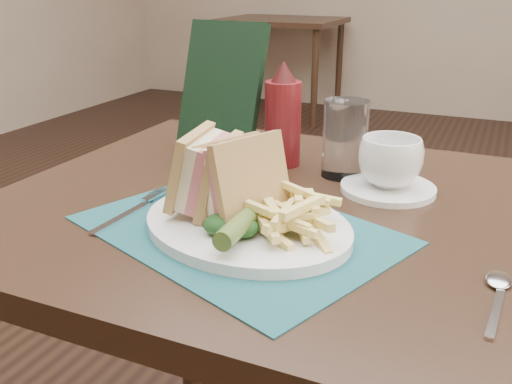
# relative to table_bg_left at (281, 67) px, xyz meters

# --- Properties ---
(wall_back) EXTENTS (6.00, 0.00, 6.00)m
(wall_back) POSITION_rel_table_bg_left_xyz_m (1.42, 0.47, -0.38)
(wall_back) COLOR tan
(wall_back) RESTS_ON ground
(table_bg_left) EXTENTS (0.90, 0.75, 0.75)m
(table_bg_left) POSITION_rel_table_bg_left_xyz_m (0.00, 0.00, 0.00)
(table_bg_left) COLOR black
(table_bg_left) RESTS_ON ground
(placemat) EXTENTS (0.49, 0.42, 0.00)m
(placemat) POSITION_rel_table_bg_left_xyz_m (1.39, -3.65, 0.38)
(placemat) COLOR #194D51
(placemat) RESTS_ON table_main
(plate) EXTENTS (0.36, 0.32, 0.01)m
(plate) POSITION_rel_table_bg_left_xyz_m (1.40, -3.65, 0.38)
(plate) COLOR white
(plate) RESTS_ON placemat
(sandwich_half_a) EXTENTS (0.10, 0.12, 0.11)m
(sandwich_half_a) POSITION_rel_table_bg_left_xyz_m (1.31, -3.65, 0.45)
(sandwich_half_a) COLOR tan
(sandwich_half_a) RESTS_ON plate
(sandwich_half_b) EXTENTS (0.12, 0.14, 0.11)m
(sandwich_half_b) POSITION_rel_table_bg_left_xyz_m (1.37, -3.64, 0.45)
(sandwich_half_b) COLOR tan
(sandwich_half_b) RESTS_ON plate
(kale_garnish) EXTENTS (0.11, 0.08, 0.03)m
(kale_garnish) POSITION_rel_table_bg_left_xyz_m (1.41, -3.71, 0.41)
(kale_garnish) COLOR #133513
(kale_garnish) RESTS_ON plate
(pickle_spear) EXTENTS (0.03, 0.12, 0.03)m
(pickle_spear) POSITION_rel_table_bg_left_xyz_m (1.42, -3.71, 0.41)
(pickle_spear) COLOR #456024
(pickle_spear) RESTS_ON plate
(fries_pile) EXTENTS (0.18, 0.20, 0.05)m
(fries_pile) POSITION_rel_table_bg_left_xyz_m (1.47, -3.65, 0.42)
(fries_pile) COLOR #F5DE7A
(fries_pile) RESTS_ON plate
(fork) EXTENTS (0.04, 0.17, 0.01)m
(fork) POSITION_rel_table_bg_left_xyz_m (1.22, -3.66, 0.38)
(fork) COLOR silver
(fork) RESTS_ON placemat
(spoon) EXTENTS (0.04, 0.15, 0.01)m
(spoon) POSITION_rel_table_bg_left_xyz_m (1.72, -3.71, 0.38)
(spoon) COLOR silver
(spoon) RESTS_ON table_main
(saucer) EXTENTS (0.18, 0.18, 0.01)m
(saucer) POSITION_rel_table_bg_left_xyz_m (1.54, -3.42, 0.38)
(saucer) COLOR white
(saucer) RESTS_ON table_main
(coffee_cup) EXTENTS (0.13, 0.13, 0.08)m
(coffee_cup) POSITION_rel_table_bg_left_xyz_m (1.54, -3.42, 0.42)
(coffee_cup) COLOR white
(coffee_cup) RESTS_ON saucer
(drinking_glass) EXTENTS (0.09, 0.09, 0.13)m
(drinking_glass) POSITION_rel_table_bg_left_xyz_m (1.45, -3.38, 0.44)
(drinking_glass) COLOR silver
(drinking_glass) RESTS_ON table_main
(ketchup_bottle) EXTENTS (0.08, 0.08, 0.19)m
(ketchup_bottle) POSITION_rel_table_bg_left_xyz_m (1.34, -3.36, 0.47)
(ketchup_bottle) COLOR #5E1013
(ketchup_bottle) RESTS_ON table_main
(check_presenter) EXTENTS (0.16, 0.10, 0.25)m
(check_presenter) POSITION_rel_table_bg_left_xyz_m (1.22, -3.37, 0.50)
(check_presenter) COLOR black
(check_presenter) RESTS_ON table_main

